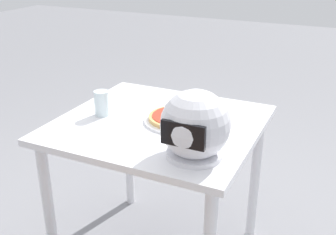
% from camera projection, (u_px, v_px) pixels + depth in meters
% --- Properties ---
extents(dining_table, '(0.89, 0.84, 0.77)m').
position_uv_depth(dining_table, '(159.00, 143.00, 1.92)').
color(dining_table, white).
rests_on(dining_table, ground).
extents(pizza_plate, '(0.30, 0.30, 0.01)m').
position_uv_depth(pizza_plate, '(177.00, 121.00, 1.87)').
color(pizza_plate, white).
rests_on(pizza_plate, dining_table).
extents(pizza, '(0.26, 0.26, 0.05)m').
position_uv_depth(pizza, '(177.00, 117.00, 1.86)').
color(pizza, tan).
rests_on(pizza, pizza_plate).
extents(motorcycle_helmet, '(0.26, 0.26, 0.26)m').
position_uv_depth(motorcycle_helmet, '(195.00, 126.00, 1.52)').
color(motorcycle_helmet, silver).
rests_on(motorcycle_helmet, dining_table).
extents(drinking_glass, '(0.07, 0.07, 0.12)m').
position_uv_depth(drinking_glass, '(102.00, 103.00, 1.92)').
color(drinking_glass, silver).
rests_on(drinking_glass, dining_table).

